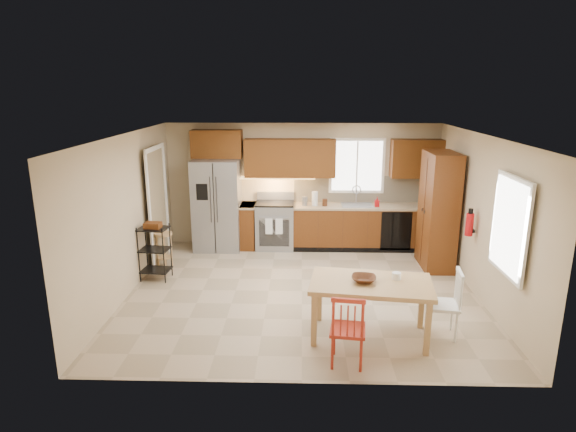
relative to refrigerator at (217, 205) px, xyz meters
The scene contains 33 objects.
floor 2.87m from the refrigerator, 51.34° to the right, with size 5.50×5.50×0.00m, color tan.
ceiling 3.15m from the refrigerator, 51.34° to the right, with size 5.50×5.00×0.02m, color silver.
wall_back 1.77m from the refrigerator, 12.44° to the left, with size 5.50×0.02×2.50m, color #CCB793.
wall_front 4.94m from the refrigerator, 69.82° to the right, with size 5.50×0.02×2.50m, color #CCB793.
wall_left 2.39m from the refrigerator, 116.29° to the right, with size 0.02×5.00×2.50m, color #CCB793.
wall_right 4.94m from the refrigerator, 25.53° to the right, with size 0.02×5.00×2.50m, color #CCB793.
refrigerator is the anchor object (origin of this frame).
range_stove 1.24m from the refrigerator, ahead, with size 0.76×0.63×0.92m, color gray.
base_cabinet_narrow 0.76m from the refrigerator, ahead, with size 0.30×0.60×0.90m, color #5D2E11.
base_cabinet_run 3.03m from the refrigerator, ahead, with size 2.92×0.60×0.90m, color #5D2E11.
dishwasher 3.59m from the refrigerator, ahead, with size 0.60×0.02×0.78m, color black.
backsplash 3.02m from the refrigerator, ahead, with size 2.92×0.03×0.55m, color beige.
upper_over_fridge 1.21m from the refrigerator, 90.00° to the left, with size 1.00×0.35×0.55m, color #5A340F.
upper_left_block 1.73m from the refrigerator, ahead, with size 1.80×0.35×0.75m, color #5A340F.
upper_right_block 4.06m from the refrigerator, ahead, with size 1.00×0.35×0.75m, color #5A340F.
window_back 2.92m from the refrigerator, ahead, with size 1.12×0.04×1.12m, color white.
sink 2.80m from the refrigerator, ahead, with size 0.62×0.46×0.16m, color gray.
undercab_glow 1.27m from the refrigerator, ahead, with size 1.60×0.30×0.01m, color #FFBF66.
soap_bottle 3.18m from the refrigerator, ahead, with size 0.09×0.09×0.19m, color #AD0C0F.
paper_towel 1.95m from the refrigerator, ahead, with size 0.12×0.12×0.28m, color white.
canister_steel 1.75m from the refrigerator, ahead, with size 0.11×0.11×0.18m, color gray.
canister_wood 2.15m from the refrigerator, ahead, with size 0.10×0.10×0.14m, color #4E2715.
pantry 4.23m from the refrigerator, 12.62° to the right, with size 0.50×0.95×2.10m, color #5D2E11.
fire_extinguisher 4.76m from the refrigerator, 24.52° to the right, with size 0.12×0.12×0.36m, color #AD0C0F.
window_right 5.50m from the refrigerator, 36.79° to the right, with size 0.04×1.02×1.32m, color white.
doorway 1.28m from the refrigerator, 139.62° to the right, with size 0.04×0.95×2.10m, color #8C7A59.
dining_table 4.42m from the refrigerator, 53.87° to the right, with size 1.55×0.87×0.76m, color tan, non-canonical shape.
chair_red 4.78m from the refrigerator, 61.93° to the right, with size 0.43×0.43×0.91m, color #AD2B1A, non-canonical shape.
chair_white 4.99m from the refrigerator, 44.65° to the right, with size 0.43×0.43×0.91m, color white, non-canonical shape.
table_bowl 4.33m from the refrigerator, 54.91° to the right, with size 0.31×0.31×0.08m, color #4E2715.
table_jar 4.52m from the refrigerator, 49.68° to the right, with size 0.11×0.11×0.13m, color white.
bar_stool 1.49m from the refrigerator, 125.67° to the right, with size 0.32×0.32×0.65m, color tan, non-canonical shape.
utility_cart 1.90m from the refrigerator, 115.65° to the right, with size 0.48×0.37×0.95m, color black, non-canonical shape.
Camera 1 is at (-0.02, -7.19, 3.20)m, focal length 30.00 mm.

